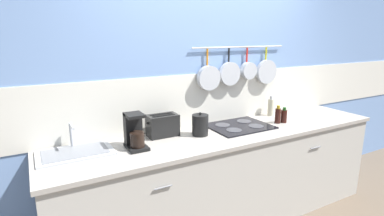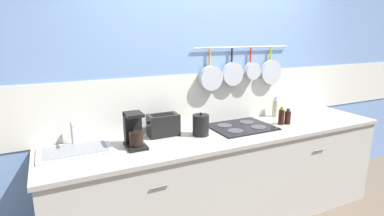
{
  "view_description": "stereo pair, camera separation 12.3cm",
  "coord_description": "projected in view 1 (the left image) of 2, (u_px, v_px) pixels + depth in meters",
  "views": [
    {
      "loc": [
        -1.58,
        -2.15,
        1.8
      ],
      "look_at": [
        -0.39,
        0.0,
        1.2
      ],
      "focal_mm": 28.0,
      "sensor_mm": 36.0,
      "label": 1
    },
    {
      "loc": [
        -1.47,
        -2.21,
        1.8
      ],
      "look_at": [
        -0.39,
        0.0,
        1.2
      ],
      "focal_mm": 28.0,
      "sensor_mm": 36.0,
      "label": 2
    }
  ],
  "objects": [
    {
      "name": "sink_basin",
      "position": [
        75.0,
        151.0,
        2.28
      ],
      "size": [
        0.55,
        0.35,
        0.21
      ],
      "color": "#B7BABF",
      "rests_on": "countertop"
    },
    {
      "name": "toaster",
      "position": [
        163.0,
        125.0,
        2.66
      ],
      "size": [
        0.29,
        0.16,
        0.2
      ],
      "color": "black",
      "rests_on": "countertop"
    },
    {
      "name": "kettle",
      "position": [
        200.0,
        125.0,
        2.68
      ],
      "size": [
        0.15,
        0.15,
        0.21
      ],
      "color": "black",
      "rests_on": "countertop"
    },
    {
      "name": "countertop",
      "position": [
        229.0,
        134.0,
        2.79
      ],
      "size": [
        3.29,
        0.68,
        0.03
      ],
      "color": "#A59E93",
      "rests_on": "cabinet_base"
    },
    {
      "name": "wall_back",
      "position": [
        208.0,
        88.0,
        3.02
      ],
      "size": [
        7.2,
        0.15,
        2.6
      ],
      "color": "#7293C6",
      "rests_on": "ground_plane"
    },
    {
      "name": "bottle_dish_soap",
      "position": [
        278.0,
        115.0,
        3.05
      ],
      "size": [
        0.06,
        0.06,
        0.18
      ],
      "color": "#33140F",
      "rests_on": "countertop"
    },
    {
      "name": "cabinet_base",
      "position": [
        227.0,
        179.0,
        2.9
      ],
      "size": [
        3.25,
        0.66,
        0.89
      ],
      "color": "#B7B2A8",
      "rests_on": "ground_plane"
    },
    {
      "name": "cooktop",
      "position": [
        239.0,
        126.0,
        2.95
      ],
      "size": [
        0.59,
        0.47,
        0.01
      ],
      "color": "black",
      "rests_on": "countertop"
    },
    {
      "name": "coffee_maker",
      "position": [
        135.0,
        133.0,
        2.38
      ],
      "size": [
        0.15,
        0.22,
        0.28
      ],
      "color": "black",
      "rests_on": "countertop"
    },
    {
      "name": "bottle_sesame_oil",
      "position": [
        284.0,
        116.0,
        3.07
      ],
      "size": [
        0.06,
        0.06,
        0.16
      ],
      "color": "#33140F",
      "rests_on": "countertop"
    },
    {
      "name": "bottle_cooking_wine",
      "position": [
        271.0,
        107.0,
        3.33
      ],
      "size": [
        0.06,
        0.06,
        0.22
      ],
      "color": "#BFB799",
      "rests_on": "countertop"
    }
  ]
}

